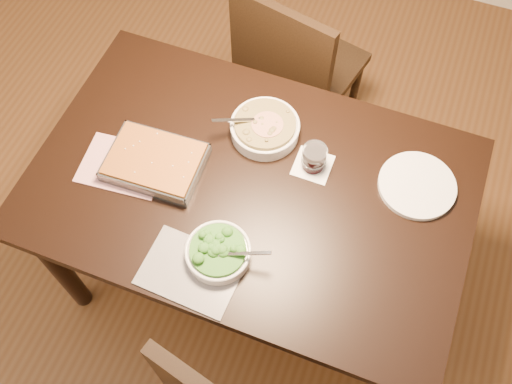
{
  "coord_description": "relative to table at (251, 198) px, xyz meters",
  "views": [
    {
      "loc": [
        0.34,
        -0.84,
        2.32
      ],
      "look_at": [
        0.04,
        -0.05,
        0.8
      ],
      "focal_mm": 40.0,
      "sensor_mm": 36.0,
      "label": 1
    }
  ],
  "objects": [
    {
      "name": "stew_bowl",
      "position": [
        -0.03,
        0.2,
        0.13
      ],
      "size": [
        0.24,
        0.23,
        0.09
      ],
      "color": "white",
      "rests_on": "table"
    },
    {
      "name": "magazine_b",
      "position": [
        -0.06,
        -0.34,
        0.1
      ],
      "size": [
        0.29,
        0.22,
        0.01
      ],
      "primitive_type": "cube",
      "rotation": [
        0.0,
        0.0,
        -0.04
      ],
      "color": "#25262D",
      "rests_on": "table"
    },
    {
      "name": "table",
      "position": [
        0.0,
        0.0,
        0.0
      ],
      "size": [
        1.4,
        0.9,
        0.75
      ],
      "color": "black",
      "rests_on": "ground"
    },
    {
      "name": "ground",
      "position": [
        0.0,
        0.0,
        -0.65
      ],
      "size": [
        4.0,
        4.0,
        0.0
      ],
      "primitive_type": "plane",
      "color": "#4E2F16",
      "rests_on": "ground"
    },
    {
      "name": "broccoli_bowl",
      "position": [
        0.0,
        -0.26,
        0.12
      ],
      "size": [
        0.22,
        0.2,
        0.08
      ],
      "color": "white",
      "rests_on": "table"
    },
    {
      "name": "wine_tumbler",
      "position": [
        0.16,
        0.14,
        0.14
      ],
      "size": [
        0.08,
        0.08,
        0.09
      ],
      "color": "black",
      "rests_on": "coaster"
    },
    {
      "name": "baking_dish",
      "position": [
        -0.31,
        -0.05,
        0.12
      ],
      "size": [
        0.31,
        0.24,
        0.05
      ],
      "rotation": [
        0.0,
        0.0,
        0.05
      ],
      "color": "silver",
      "rests_on": "table"
    },
    {
      "name": "magazine_a",
      "position": [
        -0.41,
        -0.08,
        0.1
      ],
      "size": [
        0.29,
        0.22,
        0.01
      ],
      "primitive_type": "cube",
      "rotation": [
        0.0,
        0.0,
        0.1
      ],
      "color": "#B8344A",
      "rests_on": "table"
    },
    {
      "name": "coaster",
      "position": [
        0.16,
        0.14,
        0.1
      ],
      "size": [
        0.12,
        0.12,
        0.0
      ],
      "primitive_type": "cube",
      "color": "white",
      "rests_on": "table"
    },
    {
      "name": "chair_far",
      "position": [
        -0.08,
        0.7,
        -0.14
      ],
      "size": [
        0.52,
        0.52,
        0.93
      ],
      "rotation": [
        0.0,
        0.0,
        2.92
      ],
      "color": "black",
      "rests_on": "ground"
    },
    {
      "name": "dinner_plate",
      "position": [
        0.5,
        0.18,
        0.1
      ],
      "size": [
        0.25,
        0.25,
        0.02
      ],
      "primitive_type": "cylinder",
      "color": "white",
      "rests_on": "table"
    }
  ]
}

